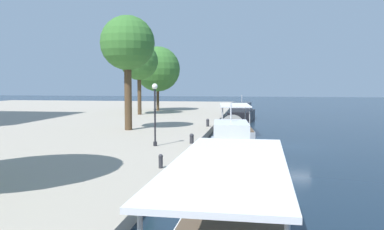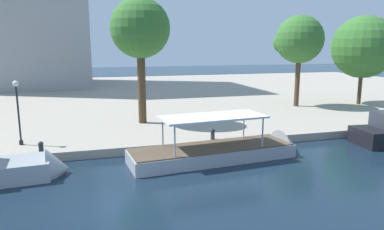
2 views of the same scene
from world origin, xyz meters
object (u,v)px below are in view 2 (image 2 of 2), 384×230
object	(u,v)px
tour_boat_2	(226,154)
mooring_bollard_0	(213,133)
mooring_bollard_1	(41,147)
tree_0	(140,30)
lamp_post	(18,106)
tree_1	(299,40)
tree_3	(364,46)

from	to	relation	value
tour_boat_2	mooring_bollard_0	bearing A→B (deg)	85.60
mooring_bollard_1	tree_0	distance (m)	12.78
mooring_bollard_1	lamp_post	world-z (taller)	lamp_post
tree_1	lamp_post	bearing A→B (deg)	-161.71
tree_1	tree_0	bearing A→B (deg)	-167.34
mooring_bollard_1	tree_3	bearing A→B (deg)	17.62
mooring_bollard_1	tree_0	world-z (taller)	tree_0
tree_1	tree_3	world-z (taller)	tree_3
tour_boat_2	tree_3	distance (m)	26.01
mooring_bollard_1	lamp_post	xyz separation A→B (m)	(-1.53, 2.34, 2.29)
mooring_bollard_0	tree_1	xyz separation A→B (m)	(13.63, 11.00, 6.84)
mooring_bollard_0	tour_boat_2	bearing A→B (deg)	-89.21
mooring_bollard_1	lamp_post	distance (m)	3.62
tour_boat_2	tree_1	distance (m)	20.70
tour_boat_2	mooring_bollard_0	world-z (taller)	tour_boat_2
tour_boat_2	mooring_bollard_0	xyz separation A→B (m)	(-0.04, 2.65, 0.75)
mooring_bollard_1	tree_1	distance (m)	28.27
tour_boat_2	tree_0	xyz separation A→B (m)	(-4.05, 9.68, 8.25)
mooring_bollard_0	lamp_post	distance (m)	13.35
tour_boat_2	tree_0	world-z (taller)	tree_0
tree_3	tour_boat_2	bearing A→B (deg)	-148.85
mooring_bollard_1	tree_0	xyz separation A→B (m)	(7.42, 7.17, 7.54)
tour_boat_2	tree_1	size ratio (longest dim) A/B	1.22
mooring_bollard_0	tree_1	size ratio (longest dim) A/B	0.08
mooring_bollard_0	tree_0	xyz separation A→B (m)	(-4.01, 7.04, 7.51)
lamp_post	mooring_bollard_0	bearing A→B (deg)	-9.67
lamp_post	tree_0	bearing A→B (deg)	28.32
mooring_bollard_0	tree_0	size ratio (longest dim) A/B	0.08
tree_1	tree_3	size ratio (longest dim) A/B	0.99
tour_boat_2	tree_3	world-z (taller)	tree_3
tree_0	tree_1	xyz separation A→B (m)	(17.64, 3.96, -0.67)
lamp_post	tree_1	bearing A→B (deg)	18.29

